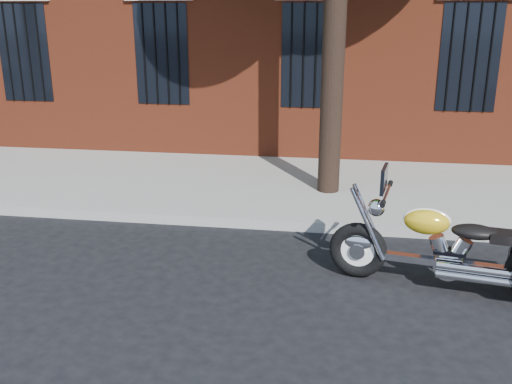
# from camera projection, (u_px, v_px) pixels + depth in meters

# --- Properties ---
(ground) EXTENTS (120.00, 120.00, 0.00)m
(ground) POSITION_uv_depth(u_px,v_px,m) (280.00, 270.00, 7.04)
(ground) COLOR black
(ground) RESTS_ON ground
(curb) EXTENTS (40.00, 0.16, 0.15)m
(curb) POSITION_uv_depth(u_px,v_px,m) (290.00, 225.00, 8.32)
(curb) COLOR gray
(curb) RESTS_ON ground
(sidewalk) EXTENTS (40.00, 3.60, 0.15)m
(sidewalk) POSITION_uv_depth(u_px,v_px,m) (300.00, 187.00, 10.09)
(sidewalk) COLOR gray
(sidewalk) RESTS_ON ground
(motorcycle) EXTENTS (2.67, 1.07, 1.39)m
(motorcycle) POSITION_uv_depth(u_px,v_px,m) (458.00, 253.00, 6.38)
(motorcycle) COLOR black
(motorcycle) RESTS_ON ground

